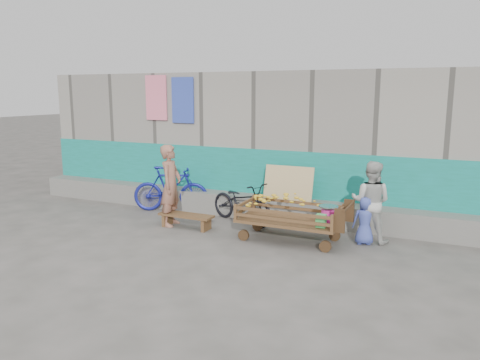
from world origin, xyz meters
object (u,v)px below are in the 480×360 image
at_px(bench, 186,218).
at_px(child, 365,221).
at_px(vendor_man, 171,185).
at_px(bicycle_dark, 242,202).
at_px(banana_cart, 288,210).
at_px(woman, 371,202).
at_px(bicycle_blue, 171,189).

bearing_deg(bench, child, 7.67).
height_order(vendor_man, child, vendor_man).
bearing_deg(child, bicycle_dark, -23.97).
height_order(bench, bicycle_dark, bicycle_dark).
bearing_deg(vendor_man, bicycle_dark, -67.04).
bearing_deg(banana_cart, bench, -178.10).
distance_m(banana_cart, child, 1.32).
xyz_separation_m(banana_cart, child, (1.26, 0.38, -0.14)).
xyz_separation_m(bench, woman, (3.34, 0.63, 0.51)).
relative_size(woman, bicycle_dark, 0.90).
bearing_deg(bicycle_blue, child, -117.86).
xyz_separation_m(banana_cart, bicycle_blue, (-3.00, 0.91, -0.06)).
xyz_separation_m(vendor_man, bicycle_blue, (-0.61, 0.92, -0.30)).
xyz_separation_m(banana_cart, vendor_man, (-2.39, -0.01, 0.24)).
bearing_deg(child, woman, -121.11).
bearing_deg(banana_cart, bicycle_dark, 149.16).
height_order(banana_cart, child, child).
bearing_deg(bench, bicycle_blue, 135.04).
relative_size(banana_cart, vendor_man, 1.21).
distance_m(bench, woman, 3.44).
relative_size(bench, bicycle_blue, 0.66).
relative_size(vendor_man, bicycle_dark, 1.01).
bearing_deg(woman, bicycle_dark, -0.28).
xyz_separation_m(woman, bicycle_dark, (-2.52, 0.16, -0.30)).
distance_m(bench, child, 3.32).
distance_m(banana_cart, bicycle_blue, 3.13).
xyz_separation_m(bench, vendor_man, (-0.37, 0.06, 0.60)).
xyz_separation_m(banana_cart, woman, (1.31, 0.57, 0.16)).
bearing_deg(bicycle_dark, banana_cart, -100.07).
relative_size(bench, bicycle_dark, 0.69).
relative_size(bicycle_dark, bicycle_blue, 0.96).
bearing_deg(bicycle_blue, vendor_man, -167.23).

